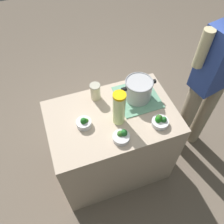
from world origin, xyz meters
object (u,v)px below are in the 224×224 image
object	(u,v)px
lemonade_pitcher	(119,108)
broccoli_bowl_front	(160,121)
mason_jar	(95,92)
broccoli_bowl_center	(84,123)
cooking_pot	(138,89)
broccoli_bowl_back	(121,136)
person_cook	(210,83)

from	to	relation	value
lemonade_pitcher	broccoli_bowl_front	bearing A→B (deg)	-24.80
mason_jar	broccoli_bowl_center	distance (m)	0.29
mason_jar	lemonade_pitcher	bearing A→B (deg)	-71.23
cooking_pot	broccoli_bowl_back	size ratio (longest dim) A/B	2.33
mason_jar	broccoli_bowl_center	size ratio (longest dim) A/B	1.27
cooking_pot	broccoli_bowl_front	bearing A→B (deg)	-79.84
lemonade_pitcher	broccoli_bowl_center	xyz separation A→B (m)	(-0.26, 0.05, -0.12)
broccoli_bowl_front	person_cook	world-z (taller)	person_cook
broccoli_bowl_front	broccoli_bowl_back	size ratio (longest dim) A/B	1.03
cooking_pot	mason_jar	distance (m)	0.35
broccoli_bowl_center	person_cook	distance (m)	1.11
mason_jar	broccoli_bowl_back	world-z (taller)	mason_jar
broccoli_bowl_center	broccoli_bowl_front	bearing A→B (deg)	-18.11
lemonade_pitcher	mason_jar	distance (m)	0.31
broccoli_bowl_center	broccoli_bowl_back	size ratio (longest dim) A/B	0.92
mason_jar	broccoli_bowl_center	world-z (taller)	mason_jar
person_cook	cooking_pot	bearing A→B (deg)	171.33
broccoli_bowl_back	person_cook	xyz separation A→B (m)	(0.88, 0.23, 0.03)
cooking_pot	person_cook	world-z (taller)	person_cook
mason_jar	broccoli_bowl_front	size ratio (longest dim) A/B	1.14
cooking_pot	lemonade_pitcher	world-z (taller)	lemonade_pitcher
broccoli_bowl_front	broccoli_bowl_back	world-z (taller)	broccoli_bowl_front
lemonade_pitcher	broccoli_bowl_back	distance (m)	0.20
lemonade_pitcher	broccoli_bowl_front	world-z (taller)	lemonade_pitcher
cooking_pot	mason_jar	world-z (taller)	cooking_pot
broccoli_bowl_front	person_cook	size ratio (longest dim) A/B	0.08
broccoli_bowl_center	broccoli_bowl_back	world-z (taller)	broccoli_bowl_center
cooking_pot	broccoli_bowl_center	xyz separation A→B (m)	(-0.49, -0.12, -0.07)
cooking_pot	broccoli_bowl_front	xyz separation A→B (m)	(0.05, -0.30, -0.07)
broccoli_bowl_back	lemonade_pitcher	bearing A→B (deg)	76.89
cooking_pot	broccoli_bowl_center	world-z (taller)	cooking_pot
lemonade_pitcher	person_cook	size ratio (longest dim) A/B	0.18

